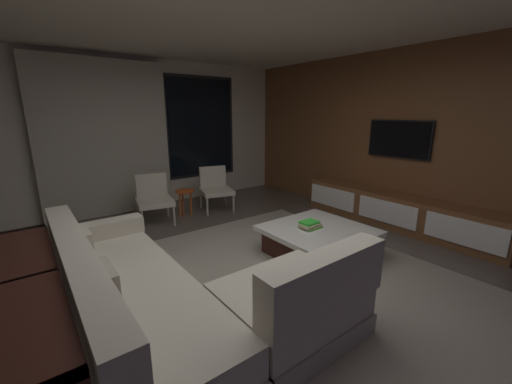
% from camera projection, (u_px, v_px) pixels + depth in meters
% --- Properties ---
extents(floor, '(9.20, 9.20, 0.00)m').
position_uv_depth(floor, '(257.00, 287.00, 3.20)').
color(floor, '#564C44').
extents(back_wall_with_window, '(6.60, 0.30, 2.70)m').
position_uv_depth(back_wall_with_window, '(133.00, 136.00, 5.62)').
color(back_wall_with_window, beige).
rests_on(back_wall_with_window, floor).
extents(media_wall, '(0.12, 7.80, 2.70)m').
position_uv_depth(media_wall, '(419.00, 140.00, 4.66)').
color(media_wall, brown).
rests_on(media_wall, floor).
extents(area_rug, '(3.20, 3.80, 0.01)m').
position_uv_depth(area_rug, '(289.00, 280.00, 3.33)').
color(area_rug, gray).
rests_on(area_rug, floor).
extents(sectional_couch, '(1.98, 2.50, 0.82)m').
position_uv_depth(sectional_couch, '(173.00, 299.00, 2.49)').
color(sectional_couch, '#B1A997').
rests_on(sectional_couch, floor).
extents(coffee_table, '(1.16, 1.16, 0.36)m').
position_uv_depth(coffee_table, '(318.00, 241.00, 3.87)').
color(coffee_table, '#3B1C15').
rests_on(coffee_table, floor).
extents(book_stack_on_coffee_table, '(0.27, 0.21, 0.08)m').
position_uv_depth(book_stack_on_coffee_table, '(310.00, 225.00, 3.85)').
color(book_stack_on_coffee_table, '#5FA641').
rests_on(book_stack_on_coffee_table, coffee_table).
extents(accent_chair_near_window, '(0.66, 0.68, 0.78)m').
position_uv_depth(accent_chair_near_window, '(215.00, 186.00, 5.70)').
color(accent_chair_near_window, '#B2ADA0').
rests_on(accent_chair_near_window, floor).
extents(accent_chair_by_curtain, '(0.63, 0.65, 0.78)m').
position_uv_depth(accent_chair_by_curtain, '(154.00, 196.00, 5.02)').
color(accent_chair_by_curtain, '#B2ADA0').
rests_on(accent_chair_by_curtain, floor).
extents(side_stool, '(0.32, 0.32, 0.46)m').
position_uv_depth(side_stool, '(185.00, 195.00, 5.31)').
color(side_stool, '#BF4C1E').
rests_on(side_stool, floor).
extents(media_console, '(0.46, 3.10, 0.52)m').
position_uv_depth(media_console, '(397.00, 212.00, 4.80)').
color(media_console, brown).
rests_on(media_console, floor).
extents(mounted_tv, '(0.05, 0.99, 0.57)m').
position_uv_depth(mounted_tv, '(399.00, 139.00, 4.79)').
color(mounted_tv, black).
extents(console_table_behind_couch, '(0.40, 2.10, 0.74)m').
position_uv_depth(console_table_behind_couch, '(31.00, 322.00, 2.03)').
color(console_table_behind_couch, '#3B1C15').
rests_on(console_table_behind_couch, floor).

